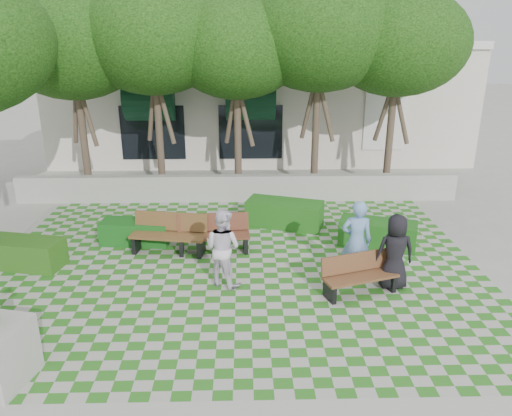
{
  "coord_description": "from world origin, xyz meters",
  "views": [
    {
      "loc": [
        0.21,
        -10.13,
        5.56
      ],
      "look_at": [
        0.5,
        1.5,
        1.4
      ],
      "focal_mm": 35.0,
      "sensor_mm": 36.0,
      "label": 1
    }
  ],
  "objects_px": {
    "hedge_midleft": "(136,232)",
    "bench_mid": "(213,234)",
    "hedge_east": "(378,233)",
    "person_blue": "(356,241)",
    "hedge_midright": "(284,214)",
    "bench_east": "(359,275)",
    "person_white": "(223,248)",
    "bench_west": "(169,234)",
    "person_dark": "(395,252)",
    "hedge_west": "(22,253)"
  },
  "relations": [
    {
      "from": "hedge_midleft",
      "to": "bench_mid",
      "type": "bearing_deg",
      "value": -15.18
    },
    {
      "from": "hedge_east",
      "to": "person_blue",
      "type": "relative_size",
      "value": 1.04
    },
    {
      "from": "person_blue",
      "to": "hedge_midright",
      "type": "bearing_deg",
      "value": -61.59
    },
    {
      "from": "bench_east",
      "to": "person_blue",
      "type": "distance_m",
      "value": 0.85
    },
    {
      "from": "hedge_midleft",
      "to": "hedge_east",
      "type": "bearing_deg",
      "value": -2.97
    },
    {
      "from": "bench_east",
      "to": "hedge_midleft",
      "type": "bearing_deg",
      "value": 133.9
    },
    {
      "from": "hedge_east",
      "to": "person_white",
      "type": "xyz_separation_m",
      "value": [
        -4.11,
        -2.07,
        0.56
      ]
    },
    {
      "from": "bench_mid",
      "to": "bench_west",
      "type": "relative_size",
      "value": 0.94
    },
    {
      "from": "hedge_midleft",
      "to": "person_dark",
      "type": "relative_size",
      "value": 1.06
    },
    {
      "from": "bench_west",
      "to": "person_dark",
      "type": "distance_m",
      "value": 5.74
    },
    {
      "from": "bench_mid",
      "to": "bench_west",
      "type": "bearing_deg",
      "value": 176.53
    },
    {
      "from": "bench_east",
      "to": "bench_mid",
      "type": "distance_m",
      "value": 4.08
    },
    {
      "from": "bench_west",
      "to": "hedge_west",
      "type": "bearing_deg",
      "value": -157.95
    },
    {
      "from": "bench_east",
      "to": "hedge_west",
      "type": "distance_m",
      "value": 8.2
    },
    {
      "from": "person_blue",
      "to": "bench_west",
      "type": "bearing_deg",
      "value": -13.4
    },
    {
      "from": "bench_east",
      "to": "bench_mid",
      "type": "xyz_separation_m",
      "value": [
        -3.35,
        2.32,
        0.05
      ]
    },
    {
      "from": "hedge_east",
      "to": "bench_mid",
      "type": "bearing_deg",
      "value": -176.83
    },
    {
      "from": "bench_east",
      "to": "hedge_west",
      "type": "bearing_deg",
      "value": 150.84
    },
    {
      "from": "bench_mid",
      "to": "hedge_midleft",
      "type": "height_order",
      "value": "bench_mid"
    },
    {
      "from": "hedge_midright",
      "to": "hedge_midleft",
      "type": "relative_size",
      "value": 1.2
    },
    {
      "from": "hedge_midleft",
      "to": "hedge_west",
      "type": "height_order",
      "value": "hedge_west"
    },
    {
      "from": "hedge_midright",
      "to": "person_blue",
      "type": "height_order",
      "value": "person_blue"
    },
    {
      "from": "hedge_midright",
      "to": "person_dark",
      "type": "distance_m",
      "value": 4.44
    },
    {
      "from": "hedge_east",
      "to": "hedge_west",
      "type": "height_order",
      "value": "same"
    },
    {
      "from": "hedge_east",
      "to": "hedge_midright",
      "type": "bearing_deg",
      "value": 147.76
    },
    {
      "from": "hedge_midright",
      "to": "person_blue",
      "type": "relative_size",
      "value": 1.14
    },
    {
      "from": "bench_east",
      "to": "bench_west",
      "type": "bearing_deg",
      "value": 134.6
    },
    {
      "from": "hedge_east",
      "to": "hedge_west",
      "type": "xyz_separation_m",
      "value": [
        -9.14,
        -1.02,
        -0.0
      ]
    },
    {
      "from": "person_dark",
      "to": "hedge_east",
      "type": "bearing_deg",
      "value": -96.38
    },
    {
      "from": "person_blue",
      "to": "person_white",
      "type": "xyz_separation_m",
      "value": [
        -3.07,
        -0.15,
        -0.06
      ]
    },
    {
      "from": "hedge_east",
      "to": "bench_east",
      "type": "bearing_deg",
      "value": -112.81
    },
    {
      "from": "bench_mid",
      "to": "hedge_west",
      "type": "xyz_separation_m",
      "value": [
        -4.7,
        -0.78,
        -0.12
      ]
    },
    {
      "from": "bench_mid",
      "to": "person_dark",
      "type": "distance_m",
      "value": 4.69
    },
    {
      "from": "hedge_east",
      "to": "person_dark",
      "type": "relative_size",
      "value": 1.15
    },
    {
      "from": "person_dark",
      "to": "hedge_midright",
      "type": "bearing_deg",
      "value": -60.95
    },
    {
      "from": "bench_west",
      "to": "hedge_midleft",
      "type": "relative_size",
      "value": 1.1
    },
    {
      "from": "bench_east",
      "to": "person_blue",
      "type": "xyz_separation_m",
      "value": [
        0.04,
        0.65,
        0.55
      ]
    },
    {
      "from": "hedge_east",
      "to": "person_white",
      "type": "distance_m",
      "value": 4.64
    },
    {
      "from": "hedge_east",
      "to": "person_white",
      "type": "bearing_deg",
      "value": -153.24
    },
    {
      "from": "bench_east",
      "to": "bench_mid",
      "type": "bearing_deg",
      "value": 127.0
    },
    {
      "from": "bench_mid",
      "to": "hedge_west",
      "type": "height_order",
      "value": "bench_mid"
    },
    {
      "from": "person_blue",
      "to": "person_dark",
      "type": "relative_size",
      "value": 1.11
    },
    {
      "from": "hedge_midleft",
      "to": "person_blue",
      "type": "relative_size",
      "value": 0.95
    },
    {
      "from": "bench_east",
      "to": "hedge_midright",
      "type": "distance_m",
      "value": 4.3
    },
    {
      "from": "bench_mid",
      "to": "person_dark",
      "type": "bearing_deg",
      "value": -30.57
    },
    {
      "from": "bench_west",
      "to": "hedge_midright",
      "type": "distance_m",
      "value": 3.65
    },
    {
      "from": "bench_mid",
      "to": "hedge_east",
      "type": "relative_size",
      "value": 0.95
    },
    {
      "from": "person_white",
      "to": "bench_east",
      "type": "bearing_deg",
      "value": -157.34
    },
    {
      "from": "person_dark",
      "to": "person_white",
      "type": "relative_size",
      "value": 0.96
    },
    {
      "from": "hedge_midright",
      "to": "person_white",
      "type": "distance_m",
      "value": 4.01
    }
  ]
}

